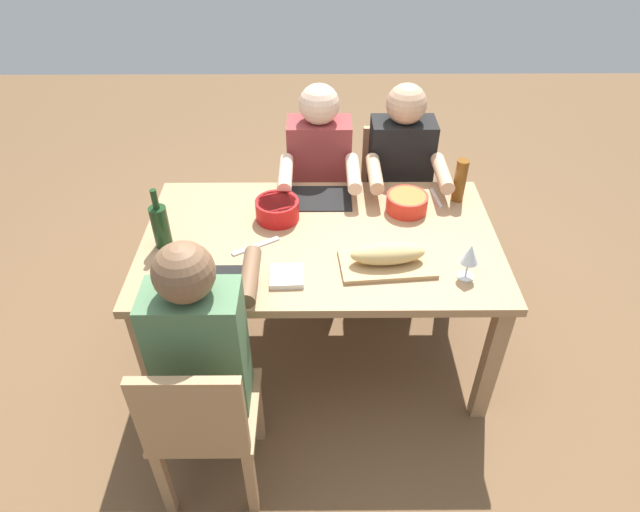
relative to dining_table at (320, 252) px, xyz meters
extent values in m
plane|color=brown|center=(0.00, 0.00, -0.65)|extent=(8.00, 8.00, 0.00)
cube|color=#A87F56|center=(0.00, 0.00, 0.07)|extent=(1.63, 0.96, 0.04)
cube|color=#A87F56|center=(-0.75, -0.42, -0.30)|extent=(0.07, 0.07, 0.70)
cube|color=#A87F56|center=(0.75, -0.42, -0.30)|extent=(0.07, 0.07, 0.70)
cube|color=#A87F56|center=(-0.75, 0.42, -0.30)|extent=(0.07, 0.07, 0.70)
cube|color=#A87F56|center=(0.75, 0.42, -0.30)|extent=(0.07, 0.07, 0.70)
cube|color=#A87F56|center=(-0.45, -0.72, -0.22)|extent=(0.40, 0.40, 0.03)
cube|color=#A87F56|center=(-0.45, -0.90, 0.00)|extent=(0.38, 0.04, 0.40)
cube|color=#A87F56|center=(-0.62, -0.55, -0.44)|extent=(0.04, 0.04, 0.42)
cube|color=#A87F56|center=(-0.28, -0.55, -0.44)|extent=(0.04, 0.04, 0.42)
cube|color=#A87F56|center=(-0.62, -0.89, -0.44)|extent=(0.04, 0.04, 0.42)
cube|color=#A87F56|center=(-0.28, -0.89, -0.44)|extent=(0.04, 0.04, 0.42)
cylinder|color=#2D2D38|center=(-0.53, -0.50, -0.43)|extent=(0.11, 0.11, 0.45)
cylinder|color=#2D2D38|center=(-0.37, -0.50, -0.43)|extent=(0.11, 0.11, 0.45)
cube|color=#4C724C|center=(-0.45, -0.66, 0.07)|extent=(0.34, 0.20, 0.55)
cylinder|color=brown|center=(-0.62, -0.39, 0.19)|extent=(0.07, 0.30, 0.07)
cylinder|color=brown|center=(-0.28, -0.39, 0.19)|extent=(0.07, 0.30, 0.07)
sphere|color=brown|center=(-0.45, -0.66, 0.44)|extent=(0.21, 0.21, 0.21)
cube|color=#A87F56|center=(0.45, 0.72, -0.22)|extent=(0.40, 0.40, 0.03)
cube|color=#A87F56|center=(0.45, 0.90, 0.00)|extent=(0.38, 0.04, 0.40)
cube|color=#A87F56|center=(0.62, 0.55, -0.44)|extent=(0.04, 0.04, 0.42)
cube|color=#A87F56|center=(0.28, 0.55, -0.44)|extent=(0.04, 0.04, 0.42)
cube|color=#A87F56|center=(0.62, 0.89, -0.44)|extent=(0.04, 0.04, 0.42)
cube|color=#A87F56|center=(0.28, 0.89, -0.44)|extent=(0.04, 0.04, 0.42)
cylinder|color=#2D2D38|center=(0.53, 0.50, -0.43)|extent=(0.11, 0.11, 0.45)
cylinder|color=#2D2D38|center=(0.37, 0.50, -0.43)|extent=(0.11, 0.11, 0.45)
cube|color=black|center=(0.45, 0.66, 0.07)|extent=(0.34, 0.20, 0.55)
cylinder|color=tan|center=(0.62, 0.39, 0.19)|extent=(0.07, 0.30, 0.07)
cylinder|color=tan|center=(0.28, 0.39, 0.19)|extent=(0.07, 0.30, 0.07)
sphere|color=tan|center=(0.45, 0.66, 0.44)|extent=(0.21, 0.21, 0.21)
cube|color=#A87F56|center=(0.00, 0.72, -0.22)|extent=(0.40, 0.40, 0.03)
cube|color=#A87F56|center=(0.00, 0.90, 0.00)|extent=(0.38, 0.04, 0.40)
cube|color=#A87F56|center=(0.17, 0.55, -0.44)|extent=(0.04, 0.04, 0.42)
cube|color=#A87F56|center=(-0.17, 0.55, -0.44)|extent=(0.04, 0.04, 0.42)
cube|color=#A87F56|center=(0.17, 0.89, -0.44)|extent=(0.04, 0.04, 0.42)
cube|color=#A87F56|center=(-0.17, 0.89, -0.44)|extent=(0.04, 0.04, 0.42)
cylinder|color=#2D2D38|center=(0.08, 0.50, -0.43)|extent=(0.11, 0.11, 0.45)
cylinder|color=#2D2D38|center=(-0.08, 0.50, -0.43)|extent=(0.11, 0.11, 0.45)
cube|color=maroon|center=(0.00, 0.66, 0.07)|extent=(0.34, 0.20, 0.55)
cylinder|color=beige|center=(0.17, 0.39, 0.19)|extent=(0.07, 0.30, 0.07)
cylinder|color=beige|center=(-0.17, 0.39, 0.19)|extent=(0.07, 0.30, 0.07)
sphere|color=beige|center=(0.00, 0.66, 0.44)|extent=(0.21, 0.21, 0.21)
cylinder|color=red|center=(-0.20, 0.15, 0.14)|extent=(0.21, 0.21, 0.10)
cylinder|color=#2D7028|center=(-0.20, 0.15, 0.17)|extent=(0.18, 0.18, 0.03)
cylinder|color=red|center=(0.42, 0.22, 0.13)|extent=(0.20, 0.20, 0.08)
cylinder|color=orange|center=(0.42, 0.22, 0.16)|extent=(0.18, 0.18, 0.03)
cube|color=tan|center=(0.29, -0.20, 0.10)|extent=(0.42, 0.25, 0.02)
ellipsoid|color=tan|center=(0.29, -0.20, 0.15)|extent=(0.33, 0.14, 0.09)
cylinder|color=#193819|center=(-0.70, -0.05, 0.19)|extent=(0.08, 0.08, 0.20)
cylinder|color=#193819|center=(-0.70, -0.05, 0.33)|extent=(0.03, 0.03, 0.09)
cylinder|color=brown|center=(0.69, 0.31, 0.20)|extent=(0.06, 0.06, 0.22)
cylinder|color=silver|center=(0.61, -0.28, 0.09)|extent=(0.07, 0.07, 0.01)
cylinder|color=silver|center=(0.61, -0.28, 0.13)|extent=(0.01, 0.01, 0.07)
cone|color=silver|center=(0.61, -0.28, 0.21)|extent=(0.08, 0.08, 0.08)
cube|color=black|center=(-0.45, -0.32, 0.09)|extent=(0.32, 0.23, 0.01)
cube|color=silver|center=(0.59, 0.32, 0.09)|extent=(0.03, 0.17, 0.01)
cube|color=black|center=(0.00, 0.32, 0.09)|extent=(0.32, 0.23, 0.01)
cube|color=silver|center=(-0.29, -0.07, 0.09)|extent=(0.21, 0.14, 0.01)
cube|color=white|center=(-0.14, -0.29, 0.10)|extent=(0.15, 0.15, 0.02)
camera|label=1|loc=(-0.01, -2.02, 1.60)|focal=30.99mm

